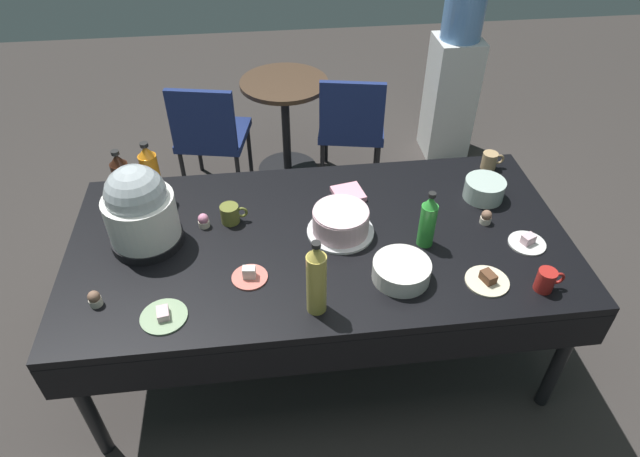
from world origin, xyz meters
TOP-DOWN VIEW (x-y plane):
  - ground at (0.00, 0.00)m, footprint 9.00×9.00m
  - potluck_table at (0.00, 0.00)m, footprint 2.20×1.10m
  - frosted_layer_cake at (0.09, 0.02)m, footprint 0.30×0.30m
  - slow_cooker at (-0.75, 0.06)m, footprint 0.31×0.31m
  - glass_salad_bowl at (0.82, 0.20)m, footprint 0.19×0.19m
  - ceramic_snack_bowl at (0.30, -0.29)m, footprint 0.24×0.24m
  - dessert_plate_white at (0.89, -0.15)m, footprint 0.16×0.16m
  - dessert_plate_coral at (-0.31, -0.22)m, footprint 0.15×0.15m
  - dessert_plate_sage at (-0.64, -0.39)m, footprint 0.18×0.18m
  - dessert_plate_cream at (0.64, -0.35)m, footprint 0.18×0.18m
  - cupcake_vanilla at (-0.51, 0.14)m, footprint 0.05×0.05m
  - cupcake_mint at (-0.91, -0.29)m, footprint 0.05×0.05m
  - cupcake_cocoa at (0.76, 0.01)m, footprint 0.05×0.05m
  - soda_bottle_orange_juice at (-0.75, 0.38)m, footprint 0.08×0.08m
  - soda_bottle_cola at (-0.87, 0.35)m, footprint 0.08×0.08m
  - soda_bottle_lime_soda at (0.45, -0.09)m, footprint 0.07×0.07m
  - soda_bottle_ginger_ale at (-0.06, -0.41)m, footprint 0.08×0.08m
  - coffee_mug_tan at (0.93, 0.44)m, footprint 0.12×0.08m
  - coffee_mug_red at (0.85, -0.41)m, footprint 0.12×0.07m
  - coffee_mug_olive at (-0.39, 0.16)m, footprint 0.12×0.08m
  - paper_napkin_stack at (0.17, 0.29)m, footprint 0.17×0.17m
  - maroon_chair_left at (-0.57, 1.42)m, footprint 0.52×0.52m
  - maroon_chair_right at (0.39, 1.42)m, footprint 0.52×0.52m
  - round_cafe_table at (-0.05, 1.65)m, footprint 0.60×0.60m
  - water_cooler at (1.19, 1.79)m, footprint 0.32×0.32m

SIDE VIEW (x-z plane):
  - ground at x=0.00m, z-range 0.00..0.00m
  - maroon_chair_left at x=-0.57m, z-range 0.07..0.92m
  - maroon_chair_right at x=0.39m, z-range 0.07..0.92m
  - round_cafe_table at x=-0.05m, z-range 0.14..0.86m
  - water_cooler at x=1.19m, z-range -0.03..1.21m
  - potluck_table at x=0.00m, z-range 0.31..1.06m
  - dessert_plate_sage at x=-0.64m, z-range 0.74..0.78m
  - dessert_plate_cream at x=0.64m, z-range 0.74..0.79m
  - dessert_plate_white at x=0.89m, z-range 0.74..0.79m
  - paper_napkin_stack at x=0.17m, z-range 0.75..0.77m
  - dessert_plate_coral at x=-0.31m, z-range 0.74..0.79m
  - cupcake_vanilla at x=-0.51m, z-range 0.75..0.82m
  - cupcake_mint at x=-0.91m, z-range 0.75..0.82m
  - cupcake_cocoa at x=0.76m, z-range 0.75..0.82m
  - ceramic_snack_bowl at x=0.30m, z-range 0.75..0.83m
  - coffee_mug_olive at x=-0.39m, z-range 0.75..0.84m
  - coffee_mug_tan at x=0.93m, z-range 0.75..0.84m
  - glass_salad_bowl at x=0.82m, z-range 0.75..0.85m
  - coffee_mug_red at x=0.85m, z-range 0.75..0.85m
  - frosted_layer_cake at x=0.09m, z-range 0.75..0.87m
  - soda_bottle_lime_soda at x=0.45m, z-range 0.74..1.01m
  - soda_bottle_cola at x=-0.87m, z-range 0.74..1.03m
  - soda_bottle_orange_juice at x=-0.75m, z-range 0.74..1.04m
  - soda_bottle_ginger_ale at x=-0.06m, z-range 0.74..1.08m
  - slow_cooker at x=-0.75m, z-range 0.74..1.12m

